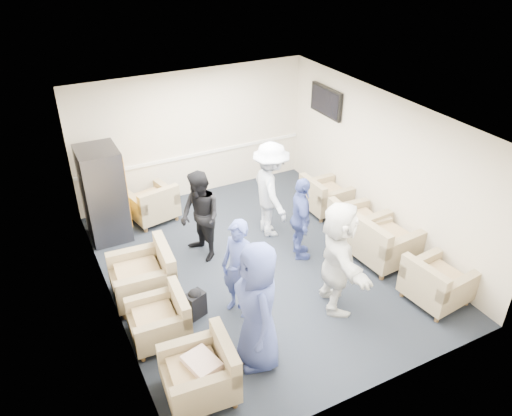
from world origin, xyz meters
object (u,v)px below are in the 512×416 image
armchair_right_midfar (355,226)px  person_back_right (271,190)px  armchair_right_midnear (382,244)px  person_front_left (258,307)px  vending_machine (104,194)px  person_front_right (338,257)px  armchair_left_mid (162,321)px  armchair_left_near (203,374)px  armchair_left_far (146,277)px  armchair_right_near (435,284)px  person_mid_left (239,269)px  person_mid_right (301,219)px  person_back_left (200,217)px  armchair_corner (153,205)px  armchair_right_far (324,197)px

armchair_right_midfar → person_back_right: bearing=55.4°
armchair_right_midnear → person_front_left: size_ratio=0.54×
vending_machine → person_front_left: (1.08, -4.03, 0.05)m
armchair_right_midfar → person_front_right: (-1.34, -1.28, 0.57)m
armchair_left_mid → armchair_right_midfar: bearing=104.6°
armchair_left_mid → armchair_right_midnear: size_ratio=0.83×
armchair_left_near → person_back_right: size_ratio=0.50×
armchair_left_far → person_front_left: bearing=29.9°
armchair_right_near → armchair_right_midfar: 1.93m
armchair_left_near → armchair_right_midnear: armchair_right_midnear is taller
person_mid_left → person_front_right: person_front_right is taller
person_back_right → armchair_right_midnear: bearing=-135.0°
vending_machine → person_mid_right: (2.85, -2.22, -0.12)m
person_mid_left → person_back_left: person_back_left is taller
armchair_corner → person_front_right: 4.15m
armchair_right_midnear → armchair_corner: 4.44m
armchair_left_near → person_front_right: size_ratio=0.51×
armchair_right_midfar → person_front_left: bearing=124.4°
person_mid_left → person_back_right: 2.26m
armchair_right_far → vending_machine: vending_machine is taller
vending_machine → armchair_left_near: bearing=-87.0°
person_front_left → person_back_left: size_ratio=1.14×
armchair_right_far → armchair_corner: armchair_corner is taller
armchair_right_far → person_back_left: (-2.79, -0.33, 0.50)m
armchair_right_midfar → armchair_right_far: 1.20m
armchair_left_mid → person_back_right: size_ratio=0.45×
armchair_corner → person_front_left: bearing=80.8°
armchair_right_near → armchair_right_far: 3.12m
armchair_left_mid → vending_machine: (-0.07, 3.04, 0.58)m
person_front_right → person_back_right: bearing=17.3°
armchair_left_near → armchair_left_mid: size_ratio=1.11×
person_front_left → person_mid_right: (1.77, 1.81, -0.17)m
vending_machine → armchair_right_midnear: bearing=-36.9°
armchair_right_midnear → armchair_right_midfar: (-0.02, 0.72, -0.04)m
armchair_left_far → armchair_right_midfar: armchair_left_far is taller
person_mid_left → person_back_right: (1.47, 1.72, 0.12)m
armchair_left_near → armchair_right_midfar: 4.24m
armchair_right_near → armchair_corner: bearing=29.8°
person_back_right → armchair_right_midfar: bearing=-119.9°
person_back_left → armchair_left_mid: bearing=-48.0°
armchair_left_near → person_front_left: 1.06m
armchair_right_midfar → person_mid_right: size_ratio=0.59×
armchair_right_midfar → person_back_left: person_back_left is taller
armchair_left_near → person_back_right: bearing=144.1°
armchair_left_near → person_front_right: (2.44, 0.65, 0.57)m
armchair_left_far → armchair_corner: (0.78, 2.20, -0.04)m
armchair_left_far → person_mid_left: 1.57m
armchair_left_far → armchair_corner: armchair_left_far is taller
armchair_left_near → armchair_left_far: 2.17m
person_mid_right → armchair_right_far: bearing=-26.7°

